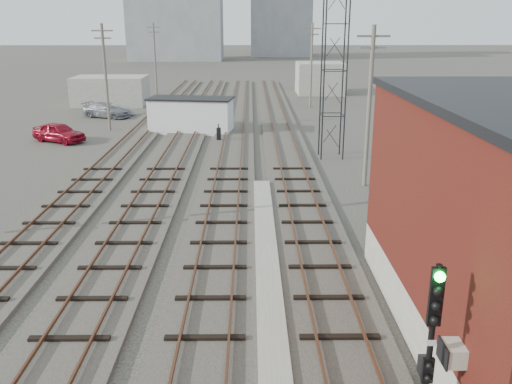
{
  "coord_description": "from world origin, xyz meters",
  "views": [
    {
      "loc": [
        -0.13,
        -2.17,
        9.19
      ],
      "look_at": [
        0.09,
        19.88,
        2.2
      ],
      "focal_mm": 38.0,
      "sensor_mm": 36.0,
      "label": 1
    }
  ],
  "objects_px": {
    "car_grey": "(106,110)",
    "signal_mast": "(431,342)",
    "switch_stand": "(219,134)",
    "site_trailer": "(191,115)",
    "car_red": "(59,132)",
    "car_silver": "(115,110)"
  },
  "relations": [
    {
      "from": "site_trailer",
      "to": "car_red",
      "type": "height_order",
      "value": "site_trailer"
    },
    {
      "from": "car_grey",
      "to": "car_silver",
      "type": "bearing_deg",
      "value": -26.81
    },
    {
      "from": "signal_mast",
      "to": "car_grey",
      "type": "distance_m",
      "value": 47.48
    },
    {
      "from": "site_trailer",
      "to": "car_grey",
      "type": "bearing_deg",
      "value": 148.45
    },
    {
      "from": "signal_mast",
      "to": "car_silver",
      "type": "bearing_deg",
      "value": 111.42
    },
    {
      "from": "car_silver",
      "to": "switch_stand",
      "type": "bearing_deg",
      "value": -162.19
    },
    {
      "from": "car_grey",
      "to": "signal_mast",
      "type": "bearing_deg",
      "value": -134.49
    },
    {
      "from": "site_trailer",
      "to": "signal_mast",
      "type": "bearing_deg",
      "value": -68.06
    },
    {
      "from": "signal_mast",
      "to": "site_trailer",
      "type": "height_order",
      "value": "signal_mast"
    },
    {
      "from": "signal_mast",
      "to": "site_trailer",
      "type": "xyz_separation_m",
      "value": [
        -8.91,
        36.17,
        -1.17
      ]
    },
    {
      "from": "signal_mast",
      "to": "car_grey",
      "type": "xyz_separation_m",
      "value": [
        -18.16,
        43.83,
        -1.96
      ]
    },
    {
      "from": "signal_mast",
      "to": "site_trailer",
      "type": "distance_m",
      "value": 37.27
    },
    {
      "from": "switch_stand",
      "to": "car_silver",
      "type": "xyz_separation_m",
      "value": [
        -11.08,
        12.28,
        -0.01
      ]
    },
    {
      "from": "car_red",
      "to": "car_silver",
      "type": "distance_m",
      "value": 12.12
    },
    {
      "from": "site_trailer",
      "to": "car_silver",
      "type": "height_order",
      "value": "site_trailer"
    },
    {
      "from": "switch_stand",
      "to": "car_red",
      "type": "relative_size",
      "value": 0.3
    },
    {
      "from": "car_silver",
      "to": "car_grey",
      "type": "bearing_deg",
      "value": 105.93
    },
    {
      "from": "switch_stand",
      "to": "car_grey",
      "type": "bearing_deg",
      "value": 121.44
    },
    {
      "from": "car_red",
      "to": "car_silver",
      "type": "xyz_separation_m",
      "value": [
        1.58,
        12.02,
        -0.14
      ]
    },
    {
      "from": "switch_stand",
      "to": "site_trailer",
      "type": "relative_size",
      "value": 0.18
    },
    {
      "from": "signal_mast",
      "to": "car_grey",
      "type": "bearing_deg",
      "value": 112.5
    },
    {
      "from": "signal_mast",
      "to": "car_red",
      "type": "xyz_separation_m",
      "value": [
        -19.02,
        32.42,
        -1.91
      ]
    }
  ]
}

